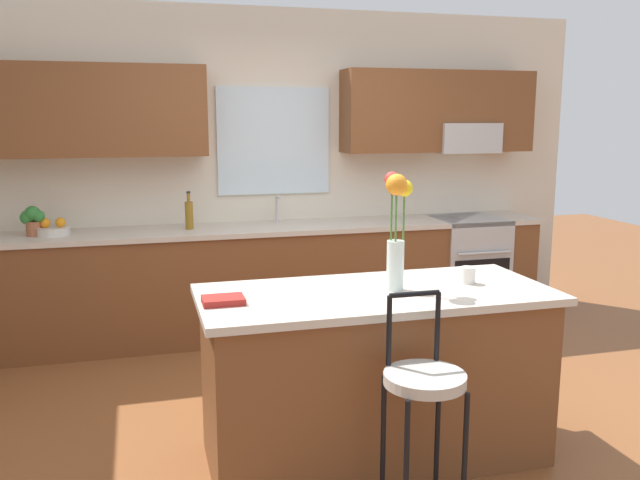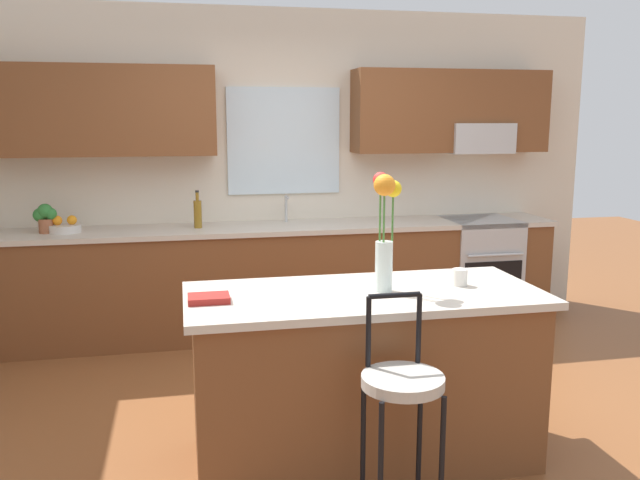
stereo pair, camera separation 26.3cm
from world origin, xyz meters
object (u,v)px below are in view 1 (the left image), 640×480
bar_stool_near (424,389)px  fruit_bowl_oranges (53,230)px  kitchen_island (375,374)px  potted_plant_small (33,219)px  mug_ceramic (468,275)px  cookbook (223,300)px  flower_vase (397,223)px  oven_range (466,268)px  bottle_olive_oil (189,214)px

bar_stool_near → fruit_bowl_oranges: 3.35m
kitchen_island → potted_plant_small: bearing=131.4°
mug_ceramic → cookbook: mug_ceramic is taller
flower_vase → mug_ceramic: (0.43, 0.03, -0.31)m
bar_stool_near → cookbook: size_ratio=5.21×
cookbook → fruit_bowl_oranges: bearing=114.3°
potted_plant_small → flower_vase: bearing=-47.4°
kitchen_island → bar_stool_near: bearing=-90.0°
kitchen_island → cookbook: size_ratio=9.14×
flower_vase → mug_ceramic: size_ratio=6.80×
bar_stool_near → potted_plant_small: bearing=124.6°
bar_stool_near → flower_vase: (0.10, 0.60, 0.64)m
oven_range → fruit_bowl_oranges: 3.50m
potted_plant_small → kitchen_island: bearing=-48.6°
flower_vase → mug_ceramic: bearing=3.9°
cookbook → bottle_olive_oil: (0.01, 2.22, 0.10)m
bar_stool_near → bottle_olive_oil: bearing=105.5°
bar_stool_near → cookbook: (-0.79, 0.59, 0.30)m
bottle_olive_oil → potted_plant_small: (-1.16, 0.00, 0.01)m
mug_ceramic → potted_plant_small: bearing=138.5°
flower_vase → cookbook: size_ratio=3.06×
mug_ceramic → bottle_olive_oil: size_ratio=0.30×
bottle_olive_oil → potted_plant_small: bearing=180.0°
bar_stool_near → fruit_bowl_oranges: (-1.80, 2.81, 0.33)m
kitchen_island → potted_plant_small: size_ratio=8.02×
fruit_bowl_oranges → potted_plant_small: 0.16m
fruit_bowl_oranges → bottle_olive_oil: bearing=0.0°
oven_range → bar_stool_near: 3.25m
flower_vase → fruit_bowl_oranges: bearing=130.6°
oven_range → cookbook: cookbook is taller
oven_range → kitchen_island: same height
oven_range → potted_plant_small: potted_plant_small is taller
flower_vase → bottle_olive_oil: 2.39m
oven_range → mug_ceramic: 2.49m
flower_vase → fruit_bowl_oranges: size_ratio=2.55×
fruit_bowl_oranges → bottle_olive_oil: (1.02, 0.00, 0.08)m
oven_range → fruit_bowl_oranges: size_ratio=3.83×
kitchen_island → mug_ceramic: size_ratio=20.30×
kitchen_island → bar_stool_near: bar_stool_near is taller
flower_vase → potted_plant_small: 3.01m
mug_ceramic → potted_plant_small: (-2.46, 2.18, 0.08)m
kitchen_island → mug_ceramic: (0.53, 0.02, 0.50)m
cookbook → fruit_bowl_oranges: (-1.00, 2.22, 0.03)m
cookbook → potted_plant_small: size_ratio=0.88×
bottle_olive_oil → flower_vase: bearing=-68.3°
kitchen_island → flower_vase: flower_vase is taller
flower_vase → bar_stool_near: bearing=-99.4°
fruit_bowl_oranges → mug_ceramic: bearing=-43.2°
bar_stool_near → mug_ceramic: 0.89m
potted_plant_small → bar_stool_near: bearing=-55.4°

